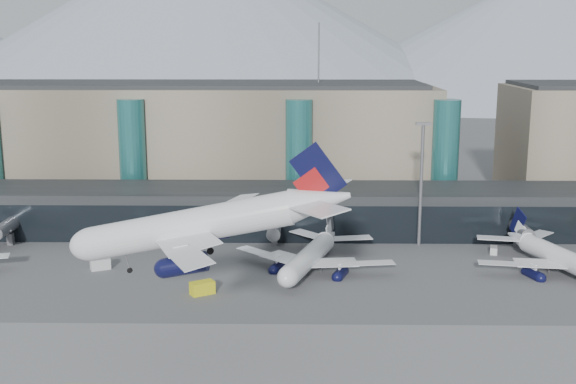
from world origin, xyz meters
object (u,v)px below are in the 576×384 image
(jet_parked_mid, at_px, (313,248))
(veh_a, at_px, (100,264))
(jet_parked_right, at_px, (553,249))
(veh_h, at_px, (202,288))
(veh_g, at_px, (313,251))
(lightmast_mid, at_px, (421,177))
(hero_jet, at_px, (218,214))
(veh_d, at_px, (494,250))
(veh_b, at_px, (107,246))

(jet_parked_mid, relative_size, veh_a, 9.15)
(jet_parked_right, relative_size, veh_h, 8.24)
(jet_parked_right, bearing_deg, veh_g, 61.50)
(lightmast_mid, relative_size, veh_h, 6.48)
(lightmast_mid, xyz_separation_m, hero_jet, (-35.31, -56.41, 5.96))
(jet_parked_mid, relative_size, veh_d, 12.88)
(hero_jet, bearing_deg, veh_d, 50.02)
(lightmast_mid, xyz_separation_m, veh_b, (-63.94, -4.13, -13.60))
(jet_parked_right, height_order, veh_b, jet_parked_right)
(hero_jet, height_order, jet_parked_mid, hero_jet)
(lightmast_mid, xyz_separation_m, veh_g, (-22.15, -7.00, -13.72))
(veh_d, xyz_separation_m, veh_h, (-55.12, -23.96, 0.37))
(jet_parked_mid, distance_m, veh_b, 43.40)
(veh_b, bearing_deg, veh_d, -88.12)
(hero_jet, bearing_deg, veh_a, 128.37)
(lightmast_mid, distance_m, jet_parked_right, 29.07)
(lightmast_mid, relative_size, veh_a, 7.20)
(veh_a, bearing_deg, jet_parked_right, -23.93)
(jet_parked_mid, bearing_deg, veh_a, 109.88)
(veh_b, relative_size, veh_g, 1.18)
(lightmast_mid, bearing_deg, jet_parked_mid, -144.70)
(veh_h, bearing_deg, jet_parked_mid, 6.25)
(jet_parked_right, bearing_deg, lightmast_mid, 37.18)
(veh_a, height_order, veh_g, veh_a)
(veh_a, bearing_deg, veh_d, -16.56)
(lightmast_mid, height_order, jet_parked_mid, lightmast_mid)
(veh_b, height_order, veh_h, veh_h)
(lightmast_mid, distance_m, veh_a, 65.58)
(veh_b, distance_m, veh_d, 77.90)
(hero_jet, bearing_deg, lightmast_mid, 62.32)
(lightmast_mid, bearing_deg, veh_d, -23.45)
(jet_parked_right, xyz_separation_m, veh_h, (-63.26, -14.26, -2.86))
(jet_parked_mid, xyz_separation_m, veh_h, (-18.95, -14.25, -2.86))
(lightmast_mid, distance_m, jet_parked_mid, 29.19)
(veh_d, bearing_deg, jet_parked_mid, 120.29)
(veh_b, distance_m, veh_h, 34.45)
(jet_parked_right, xyz_separation_m, veh_b, (-86.02, 11.61, -3.13))
(hero_jet, distance_m, jet_parked_right, 72.22)
(veh_g, bearing_deg, lightmast_mid, 63.30)
(jet_parked_right, xyz_separation_m, veh_g, (-44.23, 8.74, -3.25))
(veh_d, bearing_deg, veh_a, 113.46)
(jet_parked_mid, height_order, veh_a, jet_parked_mid)
(jet_parked_mid, bearing_deg, veh_h, 145.08)
(jet_parked_right, distance_m, veh_h, 64.91)
(jet_parked_mid, height_order, veh_d, jet_parked_mid)
(veh_h, bearing_deg, jet_parked_right, -18.00)
(veh_a, height_order, veh_d, veh_a)
(veh_h, bearing_deg, veh_d, -7.20)
(jet_parked_mid, height_order, veh_h, jet_parked_mid)
(veh_d, distance_m, veh_g, 36.09)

